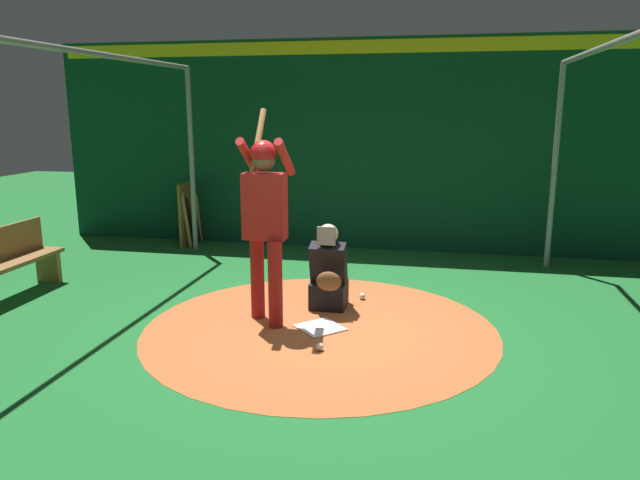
% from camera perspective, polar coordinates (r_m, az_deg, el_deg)
% --- Properties ---
extents(ground_plane, '(26.44, 26.44, 0.00)m').
position_cam_1_polar(ground_plane, '(6.26, 0.00, -8.52)').
color(ground_plane, '#1E6B2D').
extents(dirt_circle, '(3.68, 3.68, 0.01)m').
position_cam_1_polar(dirt_circle, '(6.26, 0.00, -8.49)').
color(dirt_circle, '#B76033').
rests_on(dirt_circle, ground).
extents(home_plate, '(0.59, 0.59, 0.01)m').
position_cam_1_polar(home_plate, '(6.26, 0.00, -8.41)').
color(home_plate, white).
rests_on(home_plate, dirt_circle).
extents(batter, '(0.68, 0.49, 2.25)m').
position_cam_1_polar(batter, '(6.17, -5.33, 2.69)').
color(batter, maroon).
rests_on(batter, ground).
extents(catcher, '(0.58, 0.40, 0.99)m').
position_cam_1_polar(catcher, '(6.75, 0.83, -3.42)').
color(catcher, black).
rests_on(catcher, ground).
extents(back_wall, '(0.23, 10.44, 3.31)m').
position_cam_1_polar(back_wall, '(9.59, 4.63, 9.08)').
color(back_wall, '#0C3D26').
rests_on(back_wall, ground).
extents(cage_frame, '(6.32, 5.53, 2.89)m').
position_cam_1_polar(cage_frame, '(5.84, 0.00, 10.84)').
color(cage_frame, gray).
rests_on(cage_frame, ground).
extents(bat_rack, '(0.94, 0.19, 1.05)m').
position_cam_1_polar(bat_rack, '(10.28, -12.13, 2.46)').
color(bat_rack, olive).
rests_on(bat_rack, ground).
extents(baseball_0, '(0.07, 0.07, 0.07)m').
position_cam_1_polar(baseball_0, '(5.71, -0.01, -10.22)').
color(baseball_0, white).
rests_on(baseball_0, dirt_circle).
extents(baseball_1, '(0.07, 0.07, 0.07)m').
position_cam_1_polar(baseball_1, '(7.17, 4.09, -5.41)').
color(baseball_1, white).
rests_on(baseball_1, dirt_circle).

